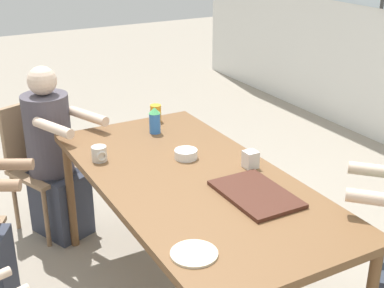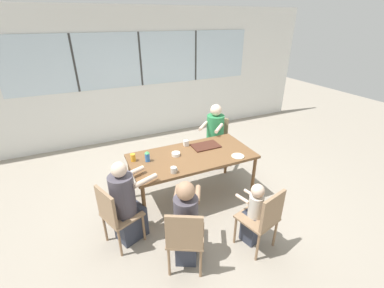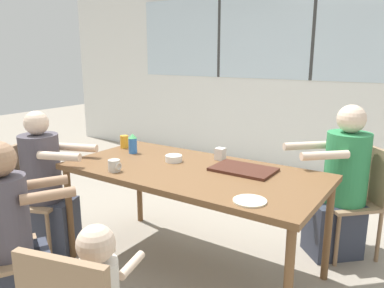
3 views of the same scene
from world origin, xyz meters
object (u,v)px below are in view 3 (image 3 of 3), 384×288
(chair_for_man_blue_shirt, at_px, (28,189))
(person_woman_green_shirt, at_px, (341,189))
(milk_carton_small, at_px, (220,154))
(juice_glass, at_px, (124,142))
(sippy_cup, at_px, (133,143))
(chair_for_woman_green_shirt, at_px, (360,191))
(person_man_teal_shirt, at_px, (13,241))
(coffee_mug, at_px, (114,166))
(person_man_blue_shirt, at_px, (47,190))
(bowl_white_shallow, at_px, (174,158))

(chair_for_man_blue_shirt, relative_size, person_woman_green_shirt, 0.72)
(person_woman_green_shirt, xyz_separation_m, milk_carton_small, (-0.78, -0.48, 0.27))
(juice_glass, height_order, milk_carton_small, juice_glass)
(sippy_cup, height_order, juice_glass, sippy_cup)
(sippy_cup, height_order, milk_carton_small, sippy_cup)
(chair_for_woman_green_shirt, distance_m, juice_glass, 1.93)
(person_woman_green_shirt, distance_m, person_man_teal_shirt, 2.27)
(chair_for_man_blue_shirt, distance_m, coffee_mug, 0.87)
(person_man_blue_shirt, relative_size, juice_glass, 10.58)
(chair_for_woman_green_shirt, bearing_deg, person_man_teal_shirt, 98.51)
(chair_for_woman_green_shirt, distance_m, bowl_white_shallow, 1.45)
(milk_carton_small, bearing_deg, chair_for_man_blue_shirt, -147.60)
(person_man_blue_shirt, height_order, juice_glass, person_man_blue_shirt)
(person_man_blue_shirt, xyz_separation_m, person_man_teal_shirt, (0.53, -0.60, -0.01))
(juice_glass, bearing_deg, person_man_teal_shirt, -76.94)
(person_man_teal_shirt, xyz_separation_m, milk_carton_small, (0.58, 1.34, 0.30))
(chair_for_man_blue_shirt, xyz_separation_m, bowl_white_shallow, (1.00, 0.57, 0.27))
(coffee_mug, bearing_deg, person_woman_green_shirt, 42.35)
(person_woman_green_shirt, height_order, person_man_blue_shirt, person_woman_green_shirt)
(person_woman_green_shirt, bearing_deg, juice_glass, 66.34)
(juice_glass, bearing_deg, person_woman_green_shirt, 20.24)
(chair_for_woman_green_shirt, distance_m, sippy_cup, 1.81)
(chair_for_man_blue_shirt, bearing_deg, coffee_mug, 78.89)
(person_man_blue_shirt, relative_size, milk_carton_small, 12.59)
(chair_for_woman_green_shirt, xyz_separation_m, sippy_cup, (-1.58, -0.81, 0.33))
(chair_for_woman_green_shirt, xyz_separation_m, person_man_blue_shirt, (-2.01, -1.33, 0.00))
(person_man_teal_shirt, height_order, juice_glass, person_man_teal_shirt)
(chair_for_man_blue_shirt, height_order, sippy_cup, sippy_cup)
(milk_carton_small, xyz_separation_m, bowl_white_shallow, (-0.26, -0.24, -0.02))
(chair_for_woman_green_shirt, height_order, coffee_mug, chair_for_woman_green_shirt)
(chair_for_man_blue_shirt, xyz_separation_m, juice_glass, (0.40, 0.67, 0.30))
(sippy_cup, relative_size, milk_carton_small, 1.78)
(chair_for_man_blue_shirt, bearing_deg, milk_carton_small, 100.87)
(person_woman_green_shirt, distance_m, sippy_cup, 1.65)
(person_man_teal_shirt, distance_m, sippy_cup, 1.17)
(person_woman_green_shirt, xyz_separation_m, juice_glass, (-1.64, -0.61, 0.28))
(chair_for_man_blue_shirt, relative_size, person_man_teal_shirt, 0.78)
(milk_carton_small, bearing_deg, person_man_teal_shirt, -113.46)
(person_man_blue_shirt, distance_m, milk_carton_small, 1.37)
(chair_for_woman_green_shirt, distance_m, person_woman_green_shirt, 0.17)
(coffee_mug, bearing_deg, chair_for_woman_green_shirt, 42.49)
(coffee_mug, height_order, sippy_cup, sippy_cup)
(sippy_cup, bearing_deg, person_woman_green_shirt, 25.46)
(person_woman_green_shirt, height_order, bowl_white_shallow, person_woman_green_shirt)
(coffee_mug, relative_size, milk_carton_small, 0.97)
(sippy_cup, bearing_deg, bowl_white_shallow, -1.97)
(person_woman_green_shirt, bearing_deg, bowl_white_shallow, 80.34)
(sippy_cup, relative_size, bowl_white_shallow, 1.30)
(chair_for_man_blue_shirt, relative_size, person_man_blue_shirt, 0.76)
(chair_for_woman_green_shirt, bearing_deg, chair_for_man_blue_shirt, 78.82)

